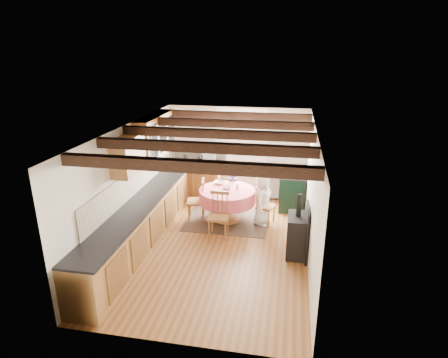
% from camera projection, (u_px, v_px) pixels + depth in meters
% --- Properties ---
extents(floor, '(3.60, 5.50, 0.00)m').
position_uv_depth(floor, '(217.00, 245.00, 7.63)').
color(floor, '#9E5B26').
rests_on(floor, ground).
extents(ceiling, '(3.60, 5.50, 0.00)m').
position_uv_depth(ceiling, '(216.00, 129.00, 6.83)').
color(ceiling, white).
rests_on(ceiling, ground).
extents(wall_back, '(3.60, 0.00, 2.40)m').
position_uv_depth(wall_back, '(237.00, 153.00, 9.78)').
color(wall_back, silver).
rests_on(wall_back, ground).
extents(wall_front, '(3.60, 0.00, 2.40)m').
position_uv_depth(wall_front, '(173.00, 268.00, 4.68)').
color(wall_front, silver).
rests_on(wall_front, ground).
extents(wall_left, '(0.00, 5.50, 2.40)m').
position_uv_depth(wall_left, '(129.00, 184.00, 7.54)').
color(wall_left, silver).
rests_on(wall_left, ground).
extents(wall_right, '(0.00, 5.50, 2.40)m').
position_uv_depth(wall_right, '(312.00, 196.00, 6.92)').
color(wall_right, silver).
rests_on(wall_right, ground).
extents(beam_a, '(3.60, 0.16, 0.16)m').
position_uv_depth(beam_a, '(186.00, 166.00, 5.01)').
color(beam_a, '#392115').
rests_on(beam_a, ceiling).
extents(beam_b, '(3.60, 0.16, 0.16)m').
position_uv_depth(beam_b, '(204.00, 147.00, 5.93)').
color(beam_b, '#392115').
rests_on(beam_b, ceiling).
extents(beam_c, '(3.60, 0.16, 0.16)m').
position_uv_depth(beam_c, '(216.00, 134.00, 6.86)').
color(beam_c, '#392115').
rests_on(beam_c, ceiling).
extents(beam_d, '(3.60, 0.16, 0.16)m').
position_uv_depth(beam_d, '(226.00, 123.00, 7.79)').
color(beam_d, '#392115').
rests_on(beam_d, ceiling).
extents(beam_e, '(3.60, 0.16, 0.16)m').
position_uv_depth(beam_e, '(233.00, 115.00, 8.72)').
color(beam_e, '#392115').
rests_on(beam_e, ceiling).
extents(splash_left, '(0.02, 4.50, 0.55)m').
position_uv_depth(splash_left, '(136.00, 179.00, 7.81)').
color(splash_left, beige).
rests_on(splash_left, wall_left).
extents(splash_back, '(1.40, 0.02, 0.55)m').
position_uv_depth(splash_back, '(200.00, 151.00, 9.93)').
color(splash_back, beige).
rests_on(splash_back, wall_back).
extents(base_cabinet_left, '(0.60, 5.30, 0.88)m').
position_uv_depth(base_cabinet_left, '(146.00, 220.00, 7.74)').
color(base_cabinet_left, '#A17339').
rests_on(base_cabinet_left, floor).
extents(base_cabinet_back, '(1.30, 0.60, 0.88)m').
position_uv_depth(base_cabinet_back, '(196.00, 182.00, 9.94)').
color(base_cabinet_back, '#A17339').
rests_on(base_cabinet_back, floor).
extents(worktop_left, '(0.64, 5.30, 0.04)m').
position_uv_depth(worktop_left, '(145.00, 199.00, 7.58)').
color(worktop_left, black).
rests_on(worktop_left, base_cabinet_left).
extents(worktop_back, '(1.30, 0.64, 0.04)m').
position_uv_depth(worktop_back, '(196.00, 165.00, 9.76)').
color(worktop_back, black).
rests_on(worktop_back, base_cabinet_back).
extents(wall_cabinet_glass, '(0.34, 1.80, 0.90)m').
position_uv_depth(wall_cabinet_glass, '(156.00, 135.00, 8.37)').
color(wall_cabinet_glass, '#A17339').
rests_on(wall_cabinet_glass, wall_left).
extents(wall_cabinet_solid, '(0.34, 0.90, 0.70)m').
position_uv_depth(wall_cabinet_solid, '(128.00, 155.00, 7.00)').
color(wall_cabinet_solid, '#A17339').
rests_on(wall_cabinet_solid, wall_left).
extents(window_frame, '(1.34, 0.03, 1.54)m').
position_uv_depth(window_frame, '(241.00, 138.00, 9.62)').
color(window_frame, white).
rests_on(window_frame, wall_back).
extents(window_pane, '(1.20, 0.01, 1.40)m').
position_uv_depth(window_pane, '(241.00, 138.00, 9.62)').
color(window_pane, white).
rests_on(window_pane, wall_back).
extents(curtain_left, '(0.35, 0.10, 2.10)m').
position_uv_depth(curtain_left, '(209.00, 156.00, 9.85)').
color(curtain_left, '#B0B7AD').
rests_on(curtain_left, wall_back).
extents(curtain_right, '(0.35, 0.10, 2.10)m').
position_uv_depth(curtain_right, '(273.00, 159.00, 9.56)').
color(curtain_right, '#B0B7AD').
rests_on(curtain_right, wall_back).
extents(curtain_rod, '(2.00, 0.03, 0.03)m').
position_uv_depth(curtain_rod, '(241.00, 116.00, 9.34)').
color(curtain_rod, black).
rests_on(curtain_rod, wall_back).
extents(wall_picture, '(0.04, 0.50, 0.60)m').
position_uv_depth(wall_picture, '(308.00, 141.00, 8.90)').
color(wall_picture, gold).
rests_on(wall_picture, wall_right).
extents(wall_plate, '(0.30, 0.02, 0.30)m').
position_uv_depth(wall_plate, '(279.00, 136.00, 9.41)').
color(wall_plate, silver).
rests_on(wall_plate, wall_back).
extents(rug, '(1.87, 1.45, 0.01)m').
position_uv_depth(rug, '(227.00, 220.00, 8.70)').
color(rug, '#3D3325').
rests_on(rug, floor).
extents(dining_table, '(1.27, 1.27, 0.77)m').
position_uv_depth(dining_table, '(227.00, 205.00, 8.57)').
color(dining_table, '#FE817E').
rests_on(dining_table, floor).
extents(chair_near, '(0.43, 0.45, 0.99)m').
position_uv_depth(chair_near, '(219.00, 216.00, 7.79)').
color(chair_near, olive).
rests_on(chair_near, floor).
extents(chair_left, '(0.51, 0.50, 0.98)m').
position_uv_depth(chair_left, '(196.00, 200.00, 8.60)').
color(chair_left, olive).
rests_on(chair_left, floor).
extents(chair_right, '(0.51, 0.50, 0.89)m').
position_uv_depth(chair_right, '(266.00, 205.00, 8.43)').
color(chair_right, olive).
rests_on(chair_right, floor).
extents(aga_range, '(0.63, 0.98, 0.90)m').
position_uv_depth(aga_range, '(292.00, 190.00, 9.32)').
color(aga_range, black).
rests_on(aga_range, floor).
extents(cast_iron_stove, '(0.38, 0.63, 1.26)m').
position_uv_depth(cast_iron_stove, '(298.00, 225.00, 7.08)').
color(cast_iron_stove, black).
rests_on(cast_iron_stove, floor).
extents(child_far, '(0.38, 0.25, 1.01)m').
position_uv_depth(child_far, '(232.00, 190.00, 9.16)').
color(child_far, '#423F68').
rests_on(child_far, floor).
extents(child_right, '(0.50, 0.65, 1.20)m').
position_uv_depth(child_right, '(263.00, 199.00, 8.35)').
color(child_right, white).
rests_on(child_right, floor).
extents(bowl_a, '(0.31, 0.31, 0.06)m').
position_uv_depth(bowl_a, '(219.00, 183.00, 8.82)').
color(bowl_a, silver).
rests_on(bowl_a, dining_table).
extents(bowl_b, '(0.25, 0.25, 0.07)m').
position_uv_depth(bowl_b, '(227.00, 188.00, 8.49)').
color(bowl_b, silver).
rests_on(bowl_b, dining_table).
extents(cup, '(0.12, 0.12, 0.08)m').
position_uv_depth(cup, '(237.00, 186.00, 8.54)').
color(cup, silver).
rests_on(cup, dining_table).
extents(canister_tall, '(0.14, 0.14, 0.24)m').
position_uv_depth(canister_tall, '(186.00, 160.00, 9.75)').
color(canister_tall, '#262628').
rests_on(canister_tall, worktop_back).
extents(canister_wide, '(0.17, 0.17, 0.19)m').
position_uv_depth(canister_wide, '(201.00, 161.00, 9.76)').
color(canister_wide, '#262628').
rests_on(canister_wide, worktop_back).
extents(canister_slim, '(0.09, 0.09, 0.26)m').
position_uv_depth(canister_slim, '(203.00, 160.00, 9.70)').
color(canister_slim, '#262628').
rests_on(canister_slim, worktop_back).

